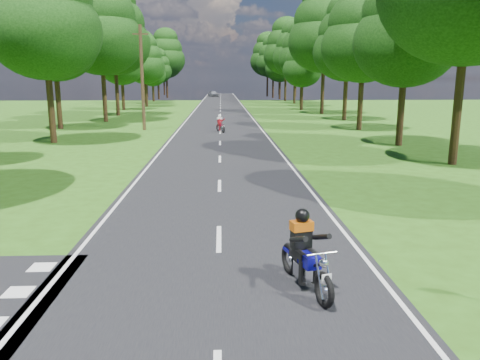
{
  "coord_description": "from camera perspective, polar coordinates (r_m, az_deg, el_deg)",
  "views": [
    {
      "loc": [
        0.08,
        -9.28,
        3.99
      ],
      "look_at": [
        0.62,
        4.0,
        1.1
      ],
      "focal_mm": 35.0,
      "sensor_mm": 36.0,
      "label": 1
    }
  ],
  "objects": [
    {
      "name": "telegraph_pole",
      "position": [
        37.77,
        -11.84,
        12.13
      ],
      "size": [
        1.2,
        0.26,
        8.0
      ],
      "color": "#382616",
      "rests_on": "ground"
    },
    {
      "name": "rider_near_blue",
      "position": [
        9.06,
        8.05,
        -8.5
      ],
      "size": [
        1.08,
        1.96,
        1.55
      ],
      "primitive_type": null,
      "rotation": [
        0.0,
        0.0,
        0.26
      ],
      "color": "#0D0B81",
      "rests_on": "main_road"
    },
    {
      "name": "ground",
      "position": [
        10.1,
        -2.64,
        -11.01
      ],
      "size": [
        160.0,
        160.0,
        0.0
      ],
      "primitive_type": "plane",
      "color": "#2A4E11",
      "rests_on": "ground"
    },
    {
      "name": "treeline",
      "position": [
        69.49,
        -1.23,
        15.77
      ],
      "size": [
        40.0,
        115.35,
        14.78
      ],
      "color": "black",
      "rests_on": "ground"
    },
    {
      "name": "rider_far_red",
      "position": [
        35.65,
        -2.4,
        6.93
      ],
      "size": [
        1.0,
        1.68,
        1.32
      ],
      "primitive_type": null,
      "rotation": [
        0.0,
        0.0,
        0.31
      ],
      "color": "#A60C25",
      "rests_on": "main_road"
    },
    {
      "name": "road_markings",
      "position": [
        57.54,
        -2.54,
        8.29
      ],
      "size": [
        7.4,
        140.0,
        0.01
      ],
      "color": "silver",
      "rests_on": "main_road"
    },
    {
      "name": "distant_car",
      "position": [
        106.34,
        -3.28,
        10.46
      ],
      "size": [
        2.82,
        4.24,
        1.34
      ],
      "primitive_type": "imported",
      "rotation": [
        0.0,
        0.0,
        0.34
      ],
      "color": "#A5A8AC",
      "rests_on": "main_road"
    },
    {
      "name": "main_road",
      "position": [
        59.41,
        -2.4,
        8.41
      ],
      "size": [
        7.0,
        140.0,
        0.02
      ],
      "primitive_type": "cube",
      "color": "black",
      "rests_on": "ground"
    }
  ]
}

